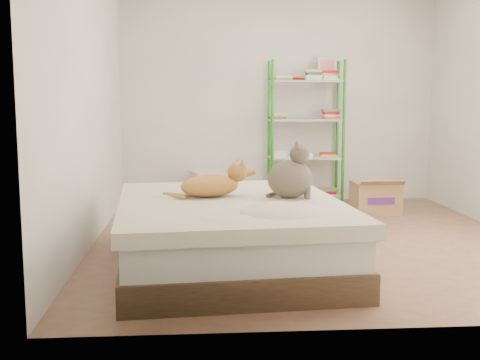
{
  "coord_description": "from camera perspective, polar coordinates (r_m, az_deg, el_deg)",
  "views": [
    {
      "loc": [
        -1.0,
        -5.21,
        1.26
      ],
      "look_at": [
        -0.66,
        -0.54,
        0.62
      ],
      "focal_mm": 45.0,
      "sensor_mm": 36.0,
      "label": 1
    }
  ],
  "objects": [
    {
      "name": "room",
      "position": [
        5.3,
        6.76,
        8.17
      ],
      "size": [
        3.81,
        4.21,
        2.61
      ],
      "color": "#9C7156",
      "rests_on": "ground"
    },
    {
      "name": "bed",
      "position": [
        4.49,
        -1.0,
        -5.13
      ],
      "size": [
        1.77,
        2.14,
        0.51
      ],
      "rotation": [
        0.0,
        0.0,
        0.08
      ],
      "color": "brown",
      "rests_on": "ground"
    },
    {
      "name": "orange_cat",
      "position": [
        4.57,
        -2.91,
        -0.27
      ],
      "size": [
        0.6,
        0.43,
        0.22
      ],
      "primitive_type": null,
      "rotation": [
        0.0,
        0.0,
        0.3
      ],
      "color": "#CD8037",
      "rests_on": "bed"
    },
    {
      "name": "grey_cat",
      "position": [
        4.52,
        4.77,
        0.89
      ],
      "size": [
        0.39,
        0.34,
        0.41
      ],
      "primitive_type": null,
      "rotation": [
        0.0,
        0.0,
        1.46
      ],
      "color": "#696156",
      "rests_on": "bed"
    },
    {
      "name": "shelf_unit",
      "position": [
        7.22,
        6.27,
        4.53
      ],
      "size": [
        0.88,
        0.36,
        1.74
      ],
      "color": "#288F23",
      "rests_on": "ground"
    },
    {
      "name": "cardboard_box",
      "position": [
        6.79,
        12.72,
        -1.6
      ],
      "size": [
        0.5,
        0.48,
        0.4
      ],
      "rotation": [
        0.0,
        0.0,
        0.02
      ],
      "color": "tan",
      "rests_on": "ground"
    },
    {
      "name": "white_bin",
      "position": [
        7.14,
        -3.18,
        -0.72
      ],
      "size": [
        0.44,
        0.41,
        0.4
      ],
      "rotation": [
        0.0,
        0.0,
        0.37
      ],
      "color": "silver",
      "rests_on": "ground"
    }
  ]
}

